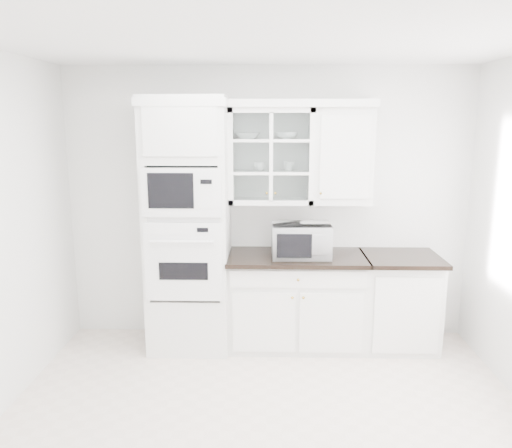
{
  "coord_description": "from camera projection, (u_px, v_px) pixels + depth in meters",
  "views": [
    {
      "loc": [
        0.01,
        -3.19,
        2.18
      ],
      "look_at": [
        -0.1,
        1.05,
        1.3
      ],
      "focal_mm": 35.0,
      "sensor_mm": 36.0,
      "label": 1
    }
  ],
  "objects": [
    {
      "name": "cup_b",
      "position": [
        289.0,
        166.0,
        4.75
      ],
      "size": [
        0.12,
        0.12,
        0.09
      ],
      "primitive_type": "imported",
      "rotation": [
        0.0,
        0.0,
        0.21
      ],
      "color": "white",
      "rests_on": "upper_cabinet_glass"
    },
    {
      "name": "cup_a",
      "position": [
        260.0,
        166.0,
        4.77
      ],
      "size": [
        0.13,
        0.13,
        0.08
      ],
      "primitive_type": "imported",
      "rotation": [
        0.0,
        0.0,
        0.28
      ],
      "color": "white",
      "rests_on": "upper_cabinet_glass"
    },
    {
      "name": "extra_base_cabinet",
      "position": [
        398.0,
        300.0,
        4.85
      ],
      "size": [
        0.72,
        0.67,
        0.92
      ],
      "color": "white",
      "rests_on": "ground"
    },
    {
      "name": "oven_column",
      "position": [
        189.0,
        226.0,
        4.73
      ],
      "size": [
        0.76,
        0.68,
        2.4
      ],
      "color": "white",
      "rests_on": "ground"
    },
    {
      "name": "countertop_microwave",
      "position": [
        301.0,
        240.0,
        4.7
      ],
      "size": [
        0.56,
        0.47,
        0.32
      ],
      "primitive_type": "imported",
      "rotation": [
        0.0,
        0.0,
        3.17
      ],
      "color": "white",
      "rests_on": "base_cabinet_run"
    },
    {
      "name": "ground",
      "position": [
        266.0,
        431.0,
        3.56
      ],
      "size": [
        4.0,
        3.5,
        0.01
      ],
      "primitive_type": "cube",
      "color": "beige",
      "rests_on": "ground"
    },
    {
      "name": "bowl_b",
      "position": [
        286.0,
        135.0,
        4.69
      ],
      "size": [
        0.22,
        0.22,
        0.07
      ],
      "primitive_type": "imported",
      "rotation": [
        0.0,
        0.0,
        -0.04
      ],
      "color": "white",
      "rests_on": "upper_cabinet_glass"
    },
    {
      "name": "base_cabinet_run",
      "position": [
        296.0,
        300.0,
        4.88
      ],
      "size": [
        1.32,
        0.67,
        0.92
      ],
      "color": "white",
      "rests_on": "ground"
    },
    {
      "name": "room_shell",
      "position": [
        268.0,
        177.0,
        3.62
      ],
      "size": [
        4.0,
        3.5,
        2.7
      ],
      "color": "white",
      "rests_on": "ground"
    },
    {
      "name": "upper_cabinet_glass",
      "position": [
        271.0,
        156.0,
        4.74
      ],
      "size": [
        0.8,
        0.33,
        0.9
      ],
      "color": "white",
      "rests_on": "room_shell"
    },
    {
      "name": "upper_cabinet_solid",
      "position": [
        342.0,
        156.0,
        4.72
      ],
      "size": [
        0.55,
        0.33,
        0.9
      ],
      "primitive_type": "cube",
      "color": "white",
      "rests_on": "room_shell"
    },
    {
      "name": "crown_molding",
      "position": [
        260.0,
        104.0,
        4.62
      ],
      "size": [
        2.14,
        0.38,
        0.07
      ],
      "primitive_type": "cube",
      "color": "white",
      "rests_on": "room_shell"
    },
    {
      "name": "bowl_a",
      "position": [
        247.0,
        136.0,
        4.69
      ],
      "size": [
        0.25,
        0.25,
        0.06
      ],
      "primitive_type": "imported",
      "rotation": [
        0.0,
        0.0,
        0.01
      ],
      "color": "white",
      "rests_on": "upper_cabinet_glass"
    }
  ]
}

